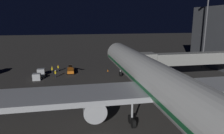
{
  "coord_description": "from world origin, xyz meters",
  "views": [
    {
      "loc": [
        11.8,
        36.36,
        14.01
      ],
      "look_at": [
        3.0,
        -8.77,
        3.5
      ],
      "focal_mm": 34.02,
      "sensor_mm": 36.0,
      "label": 1
    }
  ],
  "objects_px": {
    "apron_floodlight_mast": "(206,27)",
    "belt_loader": "(70,70)",
    "baggage_container_mid_row": "(41,72)",
    "ground_crew_by_belt_loader": "(55,73)",
    "ground_crew_marshaller_fwd": "(58,68)",
    "traffic_cone_nose_starboard": "(108,70)",
    "traffic_cone_nose_port": "(124,70)",
    "baggage_container_near_belt": "(37,77)",
    "jet_bridge": "(181,59)",
    "airliner_at_gate": "(167,90)",
    "ground_crew_near_nose_gear": "(52,70)"
  },
  "relations": [
    {
      "from": "ground_crew_by_belt_loader",
      "to": "traffic_cone_nose_starboard",
      "type": "height_order",
      "value": "ground_crew_by_belt_loader"
    },
    {
      "from": "airliner_at_gate",
      "to": "belt_loader",
      "type": "xyz_separation_m",
      "value": [
        12.16,
        -31.39,
        -4.33
      ]
    },
    {
      "from": "airliner_at_gate",
      "to": "apron_floodlight_mast",
      "type": "distance_m",
      "value": 40.12
    },
    {
      "from": "ground_crew_by_belt_loader",
      "to": "ground_crew_marshaller_fwd",
      "type": "height_order",
      "value": "ground_crew_by_belt_loader"
    },
    {
      "from": "jet_bridge",
      "to": "belt_loader",
      "type": "height_order",
      "value": "jet_bridge"
    },
    {
      "from": "baggage_container_near_belt",
      "to": "traffic_cone_nose_starboard",
      "type": "bearing_deg",
      "value": -164.12
    },
    {
      "from": "jet_bridge",
      "to": "baggage_container_mid_row",
      "type": "height_order",
      "value": "jet_bridge"
    },
    {
      "from": "ground_crew_by_belt_loader",
      "to": "traffic_cone_nose_starboard",
      "type": "bearing_deg",
      "value": -165.13
    },
    {
      "from": "ground_crew_marshaller_fwd",
      "to": "traffic_cone_nose_starboard",
      "type": "height_order",
      "value": "ground_crew_marshaller_fwd"
    },
    {
      "from": "belt_loader",
      "to": "traffic_cone_nose_port",
      "type": "height_order",
      "value": "belt_loader"
    },
    {
      "from": "jet_bridge",
      "to": "baggage_container_mid_row",
      "type": "xyz_separation_m",
      "value": [
        31.32,
        -12.14,
        -4.47
      ]
    },
    {
      "from": "ground_crew_near_nose_gear",
      "to": "ground_crew_by_belt_loader",
      "type": "height_order",
      "value": "ground_crew_near_nose_gear"
    },
    {
      "from": "apron_floodlight_mast",
      "to": "belt_loader",
      "type": "distance_m",
      "value": 39.19
    },
    {
      "from": "baggage_container_near_belt",
      "to": "baggage_container_mid_row",
      "type": "relative_size",
      "value": 0.98
    },
    {
      "from": "belt_loader",
      "to": "ground_crew_near_nose_gear",
      "type": "height_order",
      "value": "belt_loader"
    },
    {
      "from": "baggage_container_mid_row",
      "to": "apron_floodlight_mast",
      "type": "bearing_deg",
      "value": 179.75
    },
    {
      "from": "ground_crew_by_belt_loader",
      "to": "traffic_cone_nose_port",
      "type": "relative_size",
      "value": 3.38
    },
    {
      "from": "apron_floodlight_mast",
      "to": "baggage_container_mid_row",
      "type": "distance_m",
      "value": 46.24
    },
    {
      "from": "airliner_at_gate",
      "to": "traffic_cone_nose_starboard",
      "type": "xyz_separation_m",
      "value": [
        2.2,
        -31.28,
        -4.9
      ]
    },
    {
      "from": "baggage_container_mid_row",
      "to": "ground_crew_by_belt_loader",
      "type": "distance_m",
      "value": 4.65
    },
    {
      "from": "baggage_container_mid_row",
      "to": "ground_crew_near_nose_gear",
      "type": "distance_m",
      "value": 2.94
    },
    {
      "from": "baggage_container_mid_row",
      "to": "traffic_cone_nose_starboard",
      "type": "relative_size",
      "value": 3.22
    },
    {
      "from": "jet_bridge",
      "to": "apron_floodlight_mast",
      "type": "distance_m",
      "value": 19.21
    },
    {
      "from": "airliner_at_gate",
      "to": "jet_bridge",
      "type": "distance_m",
      "value": 21.85
    },
    {
      "from": "jet_bridge",
      "to": "ground_crew_by_belt_loader",
      "type": "height_order",
      "value": "jet_bridge"
    },
    {
      "from": "ground_crew_by_belt_loader",
      "to": "jet_bridge",
      "type": "bearing_deg",
      "value": 161.31
    },
    {
      "from": "jet_bridge",
      "to": "traffic_cone_nose_starboard",
      "type": "xyz_separation_m",
      "value": [
        14.06,
        -12.93,
        -5.04
      ]
    },
    {
      "from": "airliner_at_gate",
      "to": "apron_floodlight_mast",
      "type": "relative_size",
      "value": 3.19
    },
    {
      "from": "apron_floodlight_mast",
      "to": "belt_loader",
      "type": "height_order",
      "value": "apron_floodlight_mast"
    },
    {
      "from": "ground_crew_near_nose_gear",
      "to": "traffic_cone_nose_port",
      "type": "distance_m",
      "value": 19.05
    },
    {
      "from": "apron_floodlight_mast",
      "to": "baggage_container_near_belt",
      "type": "distance_m",
      "value": 46.89
    },
    {
      "from": "baggage_container_near_belt",
      "to": "ground_crew_by_belt_loader",
      "type": "distance_m",
      "value": 4.44
    },
    {
      "from": "airliner_at_gate",
      "to": "ground_crew_by_belt_loader",
      "type": "height_order",
      "value": "airliner_at_gate"
    },
    {
      "from": "traffic_cone_nose_port",
      "to": "ground_crew_marshaller_fwd",
      "type": "bearing_deg",
      "value": -7.89
    },
    {
      "from": "apron_floodlight_mast",
      "to": "traffic_cone_nose_starboard",
      "type": "xyz_separation_m",
      "value": [
        27.7,
        -0.99,
        -11.38
      ]
    },
    {
      "from": "apron_floodlight_mast",
      "to": "baggage_container_mid_row",
      "type": "xyz_separation_m",
      "value": [
        44.95,
        -0.2,
        -10.82
      ]
    },
    {
      "from": "jet_bridge",
      "to": "baggage_container_near_belt",
      "type": "distance_m",
      "value": 33.07
    },
    {
      "from": "ground_crew_by_belt_loader",
      "to": "ground_crew_marshaller_fwd",
      "type": "relative_size",
      "value": 1.03
    },
    {
      "from": "belt_loader",
      "to": "ground_crew_near_nose_gear",
      "type": "relative_size",
      "value": 4.33
    },
    {
      "from": "ground_crew_by_belt_loader",
      "to": "ground_crew_near_nose_gear",
      "type": "bearing_deg",
      "value": -75.18
    },
    {
      "from": "ground_crew_near_nose_gear",
      "to": "ground_crew_by_belt_loader",
      "type": "distance_m",
      "value": 4.25
    },
    {
      "from": "ground_crew_by_belt_loader",
      "to": "traffic_cone_nose_port",
      "type": "xyz_separation_m",
      "value": [
        -17.95,
        -3.6,
        -0.75
      ]
    },
    {
      "from": "baggage_container_mid_row",
      "to": "ground_crew_by_belt_loader",
      "type": "bearing_deg",
      "value": 142.97
    },
    {
      "from": "baggage_container_near_belt",
      "to": "ground_crew_marshaller_fwd",
      "type": "xyz_separation_m",
      "value": [
        -4.55,
        -7.49,
        0.21
      ]
    },
    {
      "from": "airliner_at_gate",
      "to": "traffic_cone_nose_port",
      "type": "xyz_separation_m",
      "value": [
        -2.2,
        -31.28,
        -4.9
      ]
    },
    {
      "from": "ground_crew_near_nose_gear",
      "to": "ground_crew_marshaller_fwd",
      "type": "bearing_deg",
      "value": -126.76
    },
    {
      "from": "baggage_container_mid_row",
      "to": "belt_loader",
      "type": "bearing_deg",
      "value": -172.89
    },
    {
      "from": "airliner_at_gate",
      "to": "traffic_cone_nose_port",
      "type": "distance_m",
      "value": 31.74
    },
    {
      "from": "baggage_container_near_belt",
      "to": "baggage_container_mid_row",
      "type": "distance_m",
      "value": 4.28
    },
    {
      "from": "jet_bridge",
      "to": "traffic_cone_nose_starboard",
      "type": "relative_size",
      "value": 40.17
    }
  ]
}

